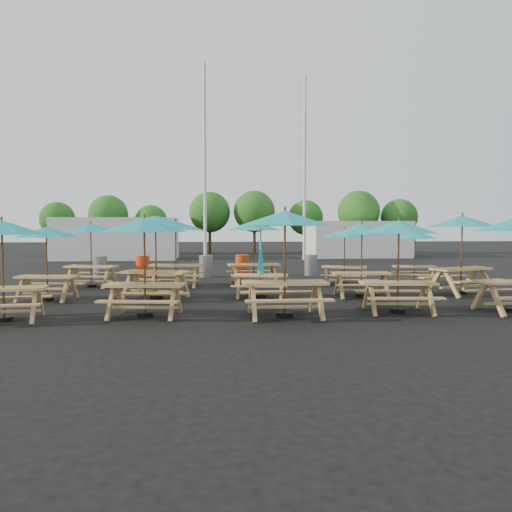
{
  "coord_description": "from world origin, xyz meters",
  "views": [
    {
      "loc": [
        -1.61,
        -16.55,
        2.13
      ],
      "look_at": [
        0.0,
        1.5,
        1.1
      ],
      "focal_mm": 35.0,
      "sensor_mm": 36.0,
      "label": 1
    }
  ],
  "objects": [
    {
      "name": "waste_bin_1",
      "position": [
        -4.57,
        5.22,
        0.47
      ],
      "size": [
        0.58,
        0.58,
        0.93
      ],
      "primitive_type": "cylinder",
      "color": "red",
      "rests_on": "ground"
    },
    {
      "name": "waste_bin_2",
      "position": [
        -1.86,
        5.01,
        0.47
      ],
      "size": [
        0.58,
        0.58,
        0.93
      ],
      "primitive_type": "cylinder",
      "color": "gray",
      "rests_on": "ground"
    },
    {
      "name": "waste_bin_0",
      "position": [
        -6.33,
        5.02,
        0.47
      ],
      "size": [
        0.58,
        0.58,
        0.93
      ],
      "primitive_type": "cylinder",
      "color": "gray",
      "rests_on": "ground"
    },
    {
      "name": "picnic_unit_13",
      "position": [
        6.35,
        -1.3,
        2.18
      ],
      "size": [
        2.78,
        2.78,
        2.54
      ],
      "rotation": [
        0.0,
        0.0,
        0.34
      ],
      "color": "#B1844E",
      "rests_on": "ground"
    },
    {
      "name": "tree_3",
      "position": [
        -1.75,
        24.72,
        3.41
      ],
      "size": [
        3.36,
        3.36,
        5.09
      ],
      "color": "#382314",
      "rests_on": "ground"
    },
    {
      "name": "picnic_unit_9",
      "position": [
        3.03,
        -4.52,
        2.01
      ],
      "size": [
        2.17,
        2.17,
        2.33
      ],
      "rotation": [
        0.0,
        0.0,
        -0.09
      ],
      "color": "#B1844E",
      "rests_on": "ground"
    },
    {
      "name": "tree_5",
      "position": [
        6.22,
        24.67,
        2.97
      ],
      "size": [
        2.94,
        2.94,
        4.45
      ],
      "color": "#382314",
      "rests_on": "ground"
    },
    {
      "name": "event_tent_1",
      "position": [
        9.0,
        19.0,
        1.3
      ],
      "size": [
        7.0,
        4.0,
        2.6
      ],
      "primitive_type": "cube",
      "color": "silver",
      "rests_on": "ground"
    },
    {
      "name": "picnic_unit_10",
      "position": [
        2.97,
        -1.64,
        1.95
      ],
      "size": [
        2.05,
        2.05,
        2.26
      ],
      "rotation": [
        0.0,
        0.0,
        -0.05
      ],
      "color": "#B1844E",
      "rests_on": "ground"
    },
    {
      "name": "tree_0",
      "position": [
        -14.07,
        25.25,
        2.83
      ],
      "size": [
        2.8,
        2.8,
        4.24
      ],
      "color": "#382314",
      "rests_on": "ground"
    },
    {
      "name": "event_tent_0",
      "position": [
        -8.0,
        18.0,
        1.4
      ],
      "size": [
        8.0,
        4.0,
        2.8
      ],
      "primitive_type": "cube",
      "color": "silver",
      "rests_on": "ground"
    },
    {
      "name": "picnic_unit_3",
      "position": [
        -3.2,
        -4.55,
        2.05
      ],
      "size": [
        2.29,
        2.29,
        2.38
      ],
      "rotation": [
        0.0,
        0.0,
        -0.12
      ],
      "color": "#B1844E",
      "rests_on": "ground"
    },
    {
      "name": "mast_0",
      "position": [
        -2.0,
        14.0,
        6.0
      ],
      "size": [
        0.2,
        0.2,
        12.0
      ],
      "primitive_type": "cylinder",
      "color": "silver",
      "rests_on": "ground"
    },
    {
      "name": "mast_1",
      "position": [
        4.5,
        16.0,
        6.0
      ],
      "size": [
        0.2,
        0.2,
        12.0
      ],
      "primitive_type": "cylinder",
      "color": "silver",
      "rests_on": "ground"
    },
    {
      "name": "picnic_unit_4",
      "position": [
        -3.26,
        -1.55,
        2.16
      ],
      "size": [
        2.73,
        2.73,
        2.51
      ],
      "rotation": [
        0.0,
        0.0,
        -0.32
      ],
      "color": "#B1844E",
      "rests_on": "ground"
    },
    {
      "name": "picnic_unit_8",
      "position": [
        -0.06,
        1.69,
        2.05
      ],
      "size": [
        2.26,
        2.26,
        2.39
      ],
      "rotation": [
        0.0,
        0.0,
        0.1
      ],
      "color": "#B1844E",
      "rests_on": "ground"
    },
    {
      "name": "picnic_unit_11",
      "position": [
        3.3,
        1.54,
        1.8
      ],
      "size": [
        2.28,
        2.28,
        2.09
      ],
      "rotation": [
        0.0,
        0.0,
        -0.33
      ],
      "color": "#B1844E",
      "rests_on": "ground"
    },
    {
      "name": "tree_6",
      "position": [
        10.23,
        22.9,
        3.43
      ],
      "size": [
        3.38,
        3.38,
        5.13
      ],
      "color": "#382314",
      "rests_on": "ground"
    },
    {
      "name": "tree_1",
      "position": [
        -9.74,
        23.9,
        3.15
      ],
      "size": [
        3.11,
        3.11,
        4.72
      ],
      "color": "#382314",
      "rests_on": "ground"
    },
    {
      "name": "tree_2",
      "position": [
        -6.39,
        23.65,
        2.62
      ],
      "size": [
        2.59,
        2.59,
        3.93
      ],
      "color": "#382314",
      "rests_on": "ground"
    },
    {
      "name": "tree_4",
      "position": [
        1.9,
        24.26,
        3.46
      ],
      "size": [
        3.41,
        3.41,
        5.17
      ],
      "color": "#382314",
      "rests_on": "ground"
    },
    {
      "name": "picnic_unit_7",
      "position": [
        -0.13,
        -1.51,
        0.87
      ],
      "size": [
        1.89,
        1.72,
        2.11
      ],
      "rotation": [
        0.0,
        0.0,
        -0.19
      ],
      "color": "#B1844E",
      "rests_on": "ground"
    },
    {
      "name": "picnic_unit_2",
      "position": [
        -5.91,
        1.7,
        1.98
      ],
      "size": [
        2.39,
        2.39,
        2.3
      ],
      "rotation": [
        0.0,
        0.0,
        -0.24
      ],
      "color": "#B1844E",
      "rests_on": "ground"
    },
    {
      "name": "ground",
      "position": [
        0.0,
        0.0,
        0.0
      ],
      "size": [
        120.0,
        120.0,
        0.0
      ],
      "primitive_type": "plane",
      "color": "black",
      "rests_on": "ground"
    },
    {
      "name": "waste_bin_3",
      "position": [
        -0.27,
        5.44,
        0.47
      ],
      "size": [
        0.58,
        0.58,
        0.93
      ],
      "primitive_type": "cylinder",
      "color": "red",
      "rests_on": "ground"
    },
    {
      "name": "picnic_unit_5",
      "position": [
        -2.9,
        1.6,
        2.06
      ],
      "size": [
        2.28,
        2.28,
        2.4
      ],
      "rotation": [
        0.0,
        0.0,
        -0.11
      ],
      "color": "#B1844E",
      "rests_on": "ground"
    },
    {
      "name": "picnic_unit_0",
      "position": [
        -6.32,
        -4.84,
        1.99
      ],
      "size": [
        2.23,
        2.23,
        2.32
      ],
      "rotation": [
        0.0,
        0.0,
        0.13
      ],
      "color": "#B1844E",
      "rests_on": "ground"
    },
    {
      "name": "picnic_unit_14",
      "position": [
        6.09,
        1.77,
        1.74
      ],
      "size": [
        2.11,
        2.11,
        2.03
      ],
      "rotation": [
        0.0,
        0.0,
        -0.25
      ],
      "color": "#B1844E",
      "rests_on": "ground"
    },
    {
      "name": "tree_7",
      "position": [
        13.63,
        22.92,
        2.99
      ],
      "size": [
        2.95,
        2.95,
        4.48
      ],
      "color": "#382314",
      "rests_on": "ground"
    },
    {
      "name": "waste_bin_4",
      "position": [
        2.79,
        5.31,
        0.47
      ],
      "size": [
        0.58,
        0.58,
        0.93
      ],
      "primitive_type": "cylinder",
      "color": "gray",
      "rests_on": "ground"
    },
    {
      "name": "picnic_unit_1",
      "position": [
        -6.4,
        -1.59,
        1.87
      ],
      "size": [
        2.1,
        2.1,
        2.17
      ],
      "rotation": [
        0.0,
        0.0,
        -0.13
      ],
      "color": "#B1844E",
      "rests_on": "ground"
    },
    {
      "name": "picnic_unit_6",
      "position": [
        0.12,
        -4.87,
        2.2
      ],
      "size": [
        2.23,
        2.23,
        2.55
      ],
      "rotation": [
        0.0,
        0.0,
        0.01
      ],
      "color": "#B1844E",
      "rests_on": "ground"
    }
  ]
}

